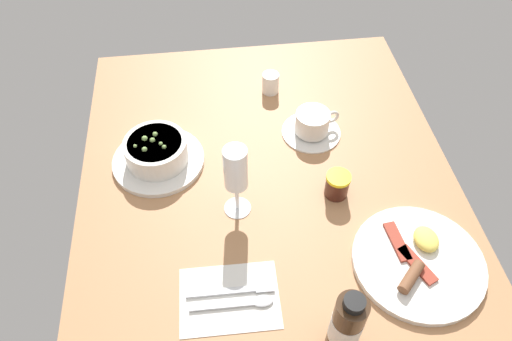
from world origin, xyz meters
TOP-DOWN VIEW (x-y plane):
  - ground_plane at (0.00, 0.00)cm, footprint 110.00×84.00cm
  - porridge_bowl at (-12.65, -24.55)cm, footprint 21.00×21.00cm
  - cutlery_setting at (23.07, -10.90)cm, footprint 14.21×18.78cm
  - coffee_cup at (-17.73, 12.46)cm, footprint 14.29×14.29cm
  - creamer_jug at (-34.42, 4.77)cm, footprint 4.32×5.11cm
  - wine_glass at (2.67, -7.76)cm, footprint 5.77×5.77cm
  - jam_jar at (1.37, 13.96)cm, footprint 5.31×5.31cm
  - sauce_bottle_brown at (34.05, 6.94)cm, footprint 5.29×5.29cm
  - breakfast_plate at (20.24, 25.85)cm, footprint 25.70×25.70cm

SIDE VIEW (x-z plane):
  - ground_plane at x=0.00cm, z-range -3.00..0.00cm
  - cutlery_setting at x=23.07cm, z-range -0.20..0.70cm
  - breakfast_plate at x=20.24cm, z-range -0.95..2.75cm
  - coffee_cup at x=-17.73cm, z-range -0.33..5.95cm
  - creamer_jug at x=-34.42cm, z-range -0.16..5.81cm
  - jam_jar at x=1.37cm, z-range 0.03..5.94cm
  - porridge_bowl at x=-12.65cm, z-range -0.47..7.06cm
  - sauce_bottle_brown at x=34.05cm, z-range -0.61..16.77cm
  - wine_glass at x=2.67cm, z-range 3.03..21.12cm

